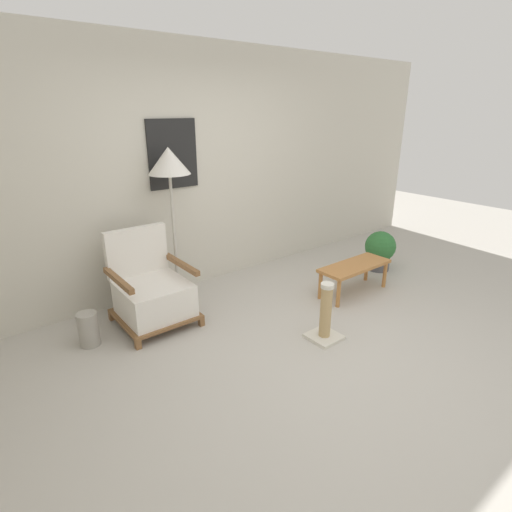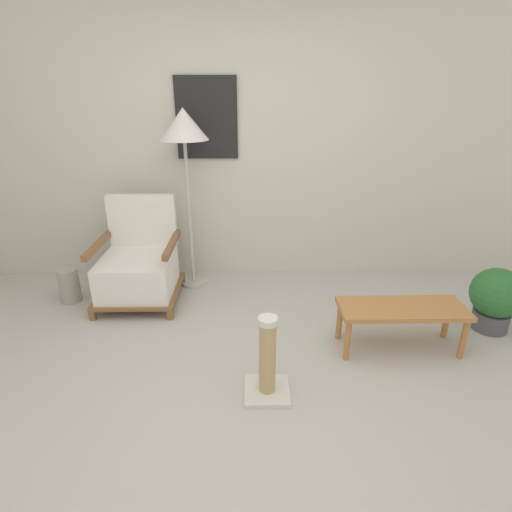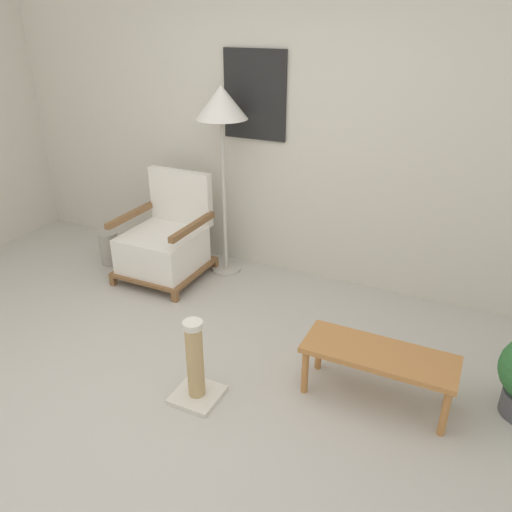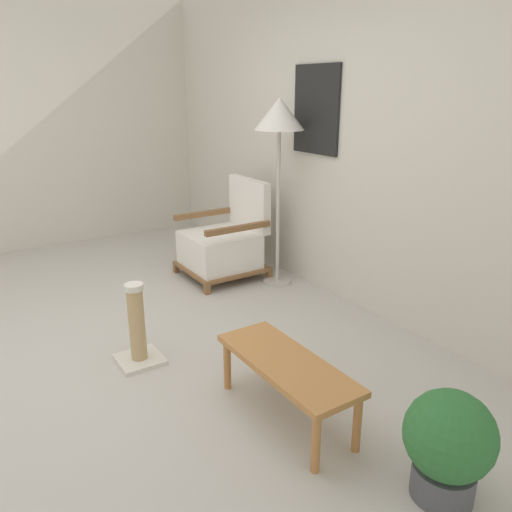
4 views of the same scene
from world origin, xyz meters
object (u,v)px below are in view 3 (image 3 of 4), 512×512
Objects in this scene: armchair at (165,243)px; scratching_post at (196,369)px; coffee_table at (379,359)px; vase at (109,248)px; floor_lamp at (222,111)px.

armchair is 1.64× the size of scratching_post.
coffee_table is 1.10m from scratching_post.
coffee_table reaches higher than vase.
coffee_table is (2.09, -0.80, -0.02)m from armchair.
armchair is 1.25m from floor_lamp.
scratching_post is (1.10, -1.27, -0.10)m from armchair.
armchair is 2.90× the size of vase.
floor_lamp is at bearing 112.71° from scratching_post.
floor_lamp reaches higher than coffee_table.
floor_lamp is 1.82× the size of coffee_table.
coffee_table is 1.64× the size of scratching_post.
armchair is at bearing 159.07° from coffee_table.
armchair is at bearing 130.88° from scratching_post.
scratching_post is (1.73, -1.24, 0.06)m from vase.
floor_lamp is 2.30m from coffee_table.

